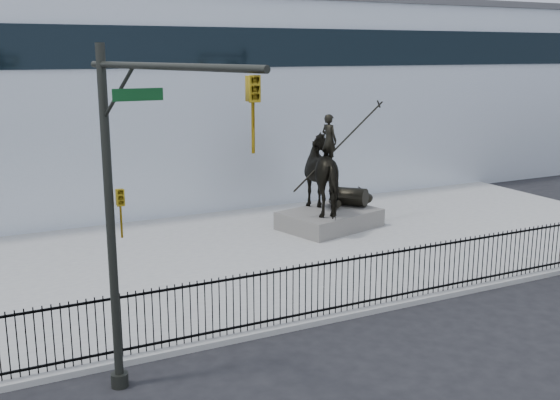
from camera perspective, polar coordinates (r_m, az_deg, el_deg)
name	(u,v)px	position (r m, az deg, el deg)	size (l,w,h in m)	color
ground	(398,328)	(17.15, 10.25, -10.90)	(120.00, 120.00, 0.00)	black
plaza	(276,251)	(22.73, -0.37, -4.50)	(30.00, 12.00, 0.15)	gray
building	(162,99)	(33.93, -10.27, 8.65)	(44.00, 14.00, 9.00)	white
picket_fence	(371,279)	(17.76, 7.94, -6.85)	(22.10, 0.10, 1.50)	black
statue_plinth	(330,219)	(25.45, 4.35, -1.68)	(3.62, 2.49, 0.68)	#625F5A
equestrian_statue	(332,174)	(25.11, 4.53, 2.24)	(4.50, 3.39, 3.93)	black
traffic_signal_left	(132,206)	(12.49, -12.75, -0.50)	(1.52, 4.84, 7.00)	black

